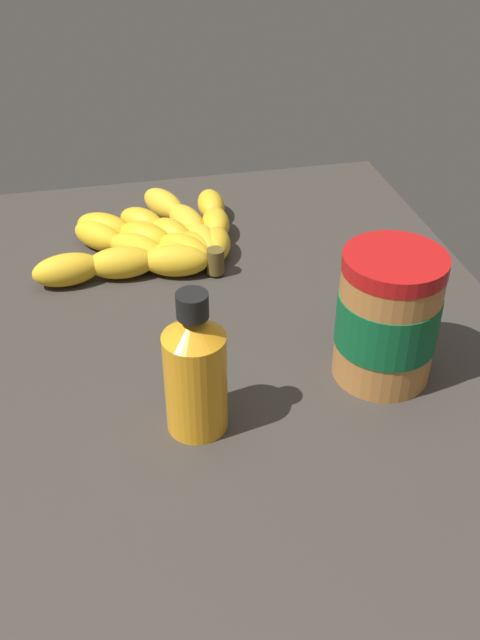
# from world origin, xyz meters

# --- Properties ---
(ground_plane) EXTENTS (0.91, 0.56, 0.03)m
(ground_plane) POSITION_xyz_m (0.00, 0.00, -0.02)
(ground_plane) COLOR #38332D
(banana_bunch) EXTENTS (0.22, 0.25, 0.04)m
(banana_bunch) POSITION_xyz_m (0.25, 0.06, 0.02)
(banana_bunch) COLOR gold
(banana_bunch) RESTS_ON ground_plane
(peanut_butter_jar) EXTENTS (0.09, 0.09, 0.13)m
(peanut_butter_jar) POSITION_xyz_m (-0.02, -0.11, 0.06)
(peanut_butter_jar) COLOR #B27238
(peanut_butter_jar) RESTS_ON ground_plane
(honey_bottle) EXTENTS (0.05, 0.05, 0.14)m
(honey_bottle) POSITION_xyz_m (-0.05, 0.07, 0.06)
(honey_bottle) COLOR orange
(honey_bottle) RESTS_ON ground_plane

